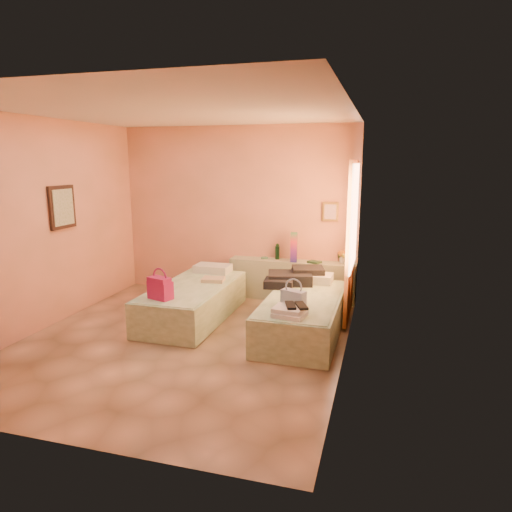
% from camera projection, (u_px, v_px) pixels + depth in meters
% --- Properties ---
extents(ground, '(4.50, 4.50, 0.00)m').
position_uv_depth(ground, '(183.00, 340.00, 5.79)').
color(ground, tan).
rests_on(ground, ground).
extents(room_walls, '(4.02, 4.51, 2.81)m').
position_uv_depth(room_walls, '(212.00, 196.00, 5.90)').
color(room_walls, '#F09980').
rests_on(room_walls, ground).
extents(headboard_ledge, '(2.05, 0.30, 0.65)m').
position_uv_depth(headboard_ledge, '(292.00, 280.00, 7.44)').
color(headboard_ledge, '#939E81').
rests_on(headboard_ledge, ground).
extents(bed_left, '(0.92, 2.01, 0.50)m').
position_uv_depth(bed_left, '(193.00, 302.00, 6.54)').
color(bed_left, beige).
rests_on(bed_left, ground).
extents(bed_right, '(0.92, 2.01, 0.50)m').
position_uv_depth(bed_right, '(303.00, 316.00, 5.96)').
color(bed_right, beige).
rests_on(bed_right, ground).
extents(water_bottle, '(0.08, 0.08, 0.25)m').
position_uv_depth(water_bottle, '(277.00, 252.00, 7.46)').
color(water_bottle, '#153B20').
rests_on(water_bottle, headboard_ledge).
extents(rainbow_box, '(0.12, 0.12, 0.48)m').
position_uv_depth(rainbow_box, '(294.00, 247.00, 7.24)').
color(rainbow_box, '#AA1554').
rests_on(rainbow_box, headboard_ledge).
extents(small_dish, '(0.12, 0.12, 0.03)m').
position_uv_depth(small_dish, '(264.00, 258.00, 7.52)').
color(small_dish, '#4B8A65').
rests_on(small_dish, headboard_ledge).
extents(green_book, '(0.24, 0.21, 0.03)m').
position_uv_depth(green_book, '(314.00, 262.00, 7.20)').
color(green_book, '#284B2F').
rests_on(green_book, headboard_ledge).
extents(flower_vase, '(0.22, 0.22, 0.24)m').
position_uv_depth(flower_vase, '(343.00, 255.00, 7.20)').
color(flower_vase, silver).
rests_on(flower_vase, headboard_ledge).
extents(magenta_handbag, '(0.35, 0.26, 0.29)m').
position_uv_depth(magenta_handbag, '(160.00, 288.00, 5.82)').
color(magenta_handbag, '#AA1554').
rests_on(magenta_handbag, bed_left).
extents(khaki_garment, '(0.35, 0.29, 0.05)m').
position_uv_depth(khaki_garment, '(213.00, 279.00, 6.69)').
color(khaki_garment, tan).
rests_on(khaki_garment, bed_left).
extents(clothes_pile, '(0.79, 0.79, 0.20)m').
position_uv_depth(clothes_pile, '(294.00, 277.00, 6.54)').
color(clothes_pile, black).
rests_on(clothes_pile, bed_right).
extents(blue_handbag, '(0.33, 0.23, 0.19)m').
position_uv_depth(blue_handbag, '(293.00, 298.00, 5.55)').
color(blue_handbag, '#3B538D').
rests_on(blue_handbag, bed_right).
extents(towel_stack, '(0.39, 0.35, 0.10)m').
position_uv_depth(towel_stack, '(290.00, 312.00, 5.18)').
color(towel_stack, silver).
rests_on(towel_stack, bed_right).
extents(sandal_pair, '(0.27, 0.32, 0.03)m').
position_uv_depth(sandal_pair, '(296.00, 306.00, 5.20)').
color(sandal_pair, black).
rests_on(sandal_pair, towel_stack).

